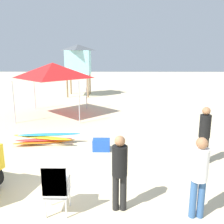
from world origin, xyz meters
The scene contains 9 objects.
ground centered at (0.00, 0.00, 0.00)m, with size 80.00×80.00×0.00m, color beige.
stacked_plastic_chairs centered at (0.20, -0.90, 0.70)m, with size 0.48×0.48×1.20m.
surfboard_pile centered at (-1.18, 3.13, 0.20)m, with size 2.54×0.76×0.40m.
lifeguard_near_left centered at (3.04, -0.94, 0.98)m, with size 0.32×0.32×1.70m.
lifeguard_near_center centered at (1.49, -0.70, 0.95)m, with size 0.32×0.32×1.65m.
lifeguard_near_right centered at (4.01, 1.54, 1.02)m, with size 0.32×0.32×1.76m.
popup_canopy centered at (-1.83, 7.50, 2.40)m, with size 3.13×3.13×2.79m.
lifeguard_tower centered at (-1.42, 13.90, 2.81)m, with size 1.98×1.98×3.93m.
cooler_box centered at (0.92, 2.59, 0.20)m, with size 0.59×0.39×0.40m, color blue.
Camera 1 is at (1.38, -5.36, 3.24)m, focal length 39.55 mm.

